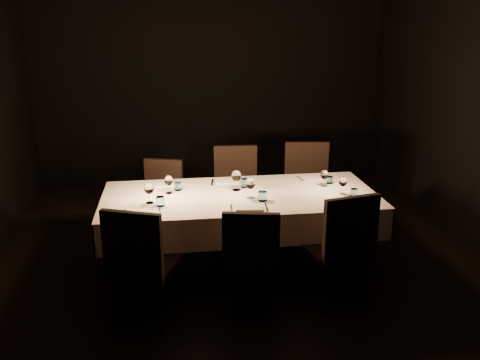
{
  "coord_description": "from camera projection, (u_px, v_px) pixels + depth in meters",
  "views": [
    {
      "loc": [
        -0.62,
        -4.38,
        2.29
      ],
      "look_at": [
        0.0,
        0.0,
        0.9
      ],
      "focal_mm": 38.0,
      "sensor_mm": 36.0,
      "label": 1
    }
  ],
  "objects": [
    {
      "name": "chair_near_center",
      "position": [
        251.0,
        256.0,
        4.02
      ],
      "size": [
        0.52,
        0.52,
        0.92
      ],
      "rotation": [
        0.0,
        0.0,
        2.94
      ],
      "color": "black",
      "rests_on": "ground"
    },
    {
      "name": "chair_far_left",
      "position": [
        162.0,
        196.0,
        5.46
      ],
      "size": [
        0.53,
        0.53,
        0.87
      ],
      "rotation": [
        0.0,
        0.0,
        -0.32
      ],
      "color": "black",
      "rests_on": "ground"
    },
    {
      "name": "place_setting_near_right",
      "position": [
        347.0,
        191.0,
        4.58
      ],
      "size": [
        0.3,
        0.39,
        0.16
      ],
      "rotation": [
        0.0,
        0.0,
        -0.04
      ],
      "color": "beige",
      "rests_on": "dining_table"
    },
    {
      "name": "place_setting_far_right",
      "position": [
        322.0,
        177.0,
        4.98
      ],
      "size": [
        0.3,
        0.39,
        0.16
      ],
      "rotation": [
        0.0,
        0.0,
        0.15
      ],
      "color": "beige",
      "rests_on": "dining_table"
    },
    {
      "name": "chair_far_center",
      "position": [
        236.0,
        188.0,
        5.57
      ],
      "size": [
        0.5,
        0.5,
        0.99
      ],
      "rotation": [
        0.0,
        0.0,
        -0.07
      ],
      "color": "black",
      "rests_on": "ground"
    },
    {
      "name": "place_setting_near_center",
      "position": [
        253.0,
        194.0,
        4.47
      ],
      "size": [
        0.36,
        0.42,
        0.2
      ],
      "rotation": [
        0.0,
        0.0,
        -0.08
      ],
      "color": "beige",
      "rests_on": "dining_table"
    },
    {
      "name": "dining_table",
      "position": [
        240.0,
        202.0,
        4.71
      ],
      "size": [
        2.52,
        1.12,
        0.76
      ],
      "color": "black",
      "rests_on": "ground"
    },
    {
      "name": "place_setting_far_center",
      "position": [
        235.0,
        179.0,
        4.86
      ],
      "size": [
        0.36,
        0.41,
        0.2
      ],
      "rotation": [
        0.0,
        0.0,
        -0.14
      ],
      "color": "beige",
      "rests_on": "dining_table"
    },
    {
      "name": "place_setting_far_left",
      "position": [
        169.0,
        183.0,
        4.78
      ],
      "size": [
        0.32,
        0.4,
        0.17
      ],
      "rotation": [
        0.0,
        0.0,
        0.18
      ],
      "color": "beige",
      "rests_on": "dining_table"
    },
    {
      "name": "place_setting_near_left",
      "position": [
        150.0,
        199.0,
        4.35
      ],
      "size": [
        0.34,
        0.41,
        0.19
      ],
      "rotation": [
        0.0,
        0.0,
        0.08
      ],
      "color": "beige",
      "rests_on": "dining_table"
    },
    {
      "name": "chair_far_right",
      "position": [
        307.0,
        185.0,
        5.63
      ],
      "size": [
        0.55,
        0.55,
        1.01
      ],
      "rotation": [
        0.0,
        0.0,
        -0.14
      ],
      "color": "black",
      "rests_on": "ground"
    },
    {
      "name": "chair_near_left",
      "position": [
        140.0,
        260.0,
        3.89
      ],
      "size": [
        0.61,
        0.61,
        0.98
      ],
      "rotation": [
        0.0,
        0.0,
        2.76
      ],
      "color": "black",
      "rests_on": "ground"
    },
    {
      "name": "chair_near_right",
      "position": [
        341.0,
        244.0,
        4.15
      ],
      "size": [
        0.57,
        0.57,
        1.0
      ],
      "rotation": [
        0.0,
        0.0,
        3.35
      ],
      "color": "black",
      "rests_on": "ground"
    },
    {
      "name": "room",
      "position": [
        240.0,
        115.0,
        4.46
      ],
      "size": [
        5.01,
        6.01,
        3.01
      ],
      "color": "black",
      "rests_on": "ground"
    }
  ]
}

